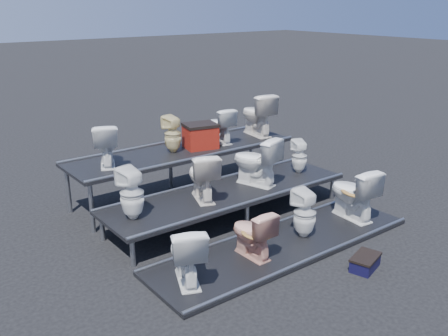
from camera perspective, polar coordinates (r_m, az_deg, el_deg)
ground at (r=8.23m, az=0.47°, el=-5.69°), size 80.00×80.00×0.00m
tier_front at (r=7.34m, az=6.78°, el=-8.76°), size 4.20×1.20×0.06m
tier_mid at (r=8.14m, az=0.48°, el=-4.21°), size 4.20×1.20×0.46m
tier_back at (r=9.06m, az=-4.56°, el=-0.50°), size 4.20×1.20×0.86m
toilet_0 at (r=6.22m, az=-4.32°, el=-9.63°), size 0.70×0.87×0.77m
toilet_1 at (r=6.81m, az=3.23°, el=-7.42°), size 0.39×0.68×0.69m
toilet_2 at (r=7.44m, az=9.21°, el=-5.10°), size 0.33×0.34×0.73m
toilet_3 at (r=8.19m, az=14.53°, el=-2.76°), size 0.56×0.88×0.85m
toilet_4 at (r=7.07m, az=-10.50°, el=-2.87°), size 0.39×0.39×0.75m
toilet_5 at (r=7.64m, az=-2.50°, el=-0.89°), size 0.66×0.84×0.76m
toilet_6 at (r=8.26m, az=3.61°, el=0.81°), size 0.67×0.90×0.82m
toilet_7 at (r=8.97m, az=8.61°, el=1.35°), size 0.34×0.34×0.60m
toilet_8 at (r=8.17m, az=-13.35°, el=2.64°), size 0.63×0.78×0.70m
toilet_9 at (r=8.73m, az=-5.89°, el=3.89°), size 0.35×0.35×0.65m
toilet_10 at (r=9.30m, az=-0.43°, el=4.92°), size 0.43×0.68×0.66m
toilet_11 at (r=9.83m, az=3.80°, el=6.16°), size 0.58×0.87×0.83m
red_crate at (r=8.98m, az=-2.71°, el=3.55°), size 0.63×0.55×0.40m
step_stool at (r=6.98m, az=15.81°, el=-10.44°), size 0.50×0.39×0.16m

